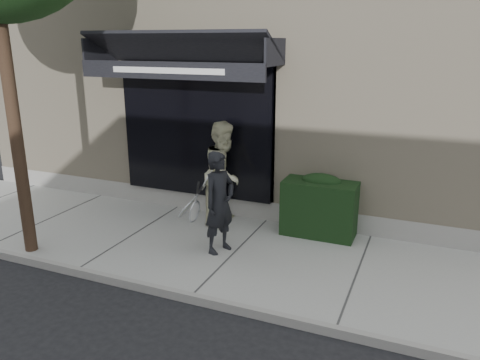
% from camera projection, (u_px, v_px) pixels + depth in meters
% --- Properties ---
extents(ground, '(80.00, 80.00, 0.00)m').
position_uv_depth(ground, '(236.00, 257.00, 7.88)').
color(ground, black).
rests_on(ground, ground).
extents(sidewalk, '(20.00, 3.00, 0.12)m').
position_uv_depth(sidewalk, '(236.00, 254.00, 7.86)').
color(sidewalk, '#989993').
rests_on(sidewalk, ground).
extents(curb, '(20.00, 0.10, 0.14)m').
position_uv_depth(curb, '(192.00, 298.00, 6.49)').
color(curb, gray).
rests_on(curb, ground).
extents(building_facade, '(14.30, 8.04, 5.64)m').
position_uv_depth(building_facade, '(315.00, 73.00, 11.48)').
color(building_facade, beige).
rests_on(building_facade, ground).
extents(hedge, '(1.30, 0.70, 1.14)m').
position_uv_depth(hedge, '(320.00, 206.00, 8.39)').
color(hedge, black).
rests_on(hedge, sidewalk).
extents(pedestrian_front, '(0.86, 0.82, 1.70)m').
position_uv_depth(pedestrian_front, '(219.00, 203.00, 7.60)').
color(pedestrian_front, black).
rests_on(pedestrian_front, sidewalk).
extents(pedestrian_back, '(0.82, 1.01, 1.97)m').
position_uv_depth(pedestrian_back, '(224.00, 173.00, 8.83)').
color(pedestrian_back, beige).
rests_on(pedestrian_back, sidewalk).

